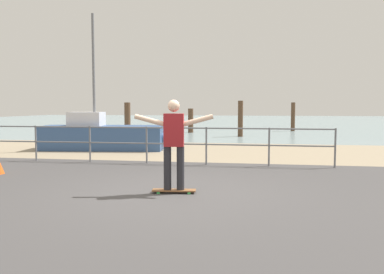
# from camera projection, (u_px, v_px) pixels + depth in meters

# --- Properties ---
(ground_plane) EXTENTS (24.00, 10.00, 0.04)m
(ground_plane) POSITION_uv_depth(u_px,v_px,m) (161.00, 207.00, 6.41)
(ground_plane) COLOR #474444
(ground_plane) RESTS_ON ground
(beach_strip) EXTENTS (24.00, 6.00, 0.04)m
(beach_strip) POSITION_uv_depth(u_px,v_px,m) (215.00, 151.00, 14.27)
(beach_strip) COLOR tan
(beach_strip) RESTS_ON ground
(sea_surface) EXTENTS (72.00, 50.00, 0.04)m
(sea_surface) POSITION_uv_depth(u_px,v_px,m) (244.00, 121.00, 41.80)
(sea_surface) COLOR #849EA3
(sea_surface) RESTS_ON ground
(railing_fence) EXTENTS (11.82, 0.05, 1.05)m
(railing_fence) POSITION_uv_depth(u_px,v_px,m) (118.00, 139.00, 11.27)
(railing_fence) COLOR slate
(railing_fence) RESTS_ON ground
(sailboat) EXTENTS (5.04, 1.92, 4.94)m
(sailboat) POSITION_uv_depth(u_px,v_px,m) (107.00, 136.00, 14.64)
(sailboat) COLOR #335184
(sailboat) RESTS_ON ground
(skateboard) EXTENTS (0.82, 0.29, 0.08)m
(skateboard) POSITION_uv_depth(u_px,v_px,m) (174.00, 190.00, 7.35)
(skateboard) COLOR brown
(skateboard) RESTS_ON ground
(skateboarder) EXTENTS (1.45, 0.26, 1.65)m
(skateboarder) POSITION_uv_depth(u_px,v_px,m) (174.00, 139.00, 7.27)
(skateboarder) COLOR #26262B
(skateboarder) RESTS_ON skateboard
(groyne_post_0) EXTENTS (0.33, 0.33, 1.81)m
(groyne_post_0) POSITION_uv_depth(u_px,v_px,m) (127.00, 119.00, 22.04)
(groyne_post_0) COLOR #513826
(groyne_post_0) RESTS_ON ground
(groyne_post_1) EXTENTS (0.32, 0.32, 1.47)m
(groyne_post_1) POSITION_uv_depth(u_px,v_px,m) (191.00, 121.00, 24.06)
(groyne_post_1) COLOR #513826
(groyne_post_1) RESTS_ON ground
(groyne_post_2) EXTENTS (0.27, 0.27, 1.90)m
(groyne_post_2) POSITION_uv_depth(u_px,v_px,m) (240.00, 119.00, 20.86)
(groyne_post_2) COLOR #513826
(groyne_post_2) RESTS_ON ground
(groyne_post_3) EXTENTS (0.26, 0.26, 1.85)m
(groyne_post_3) POSITION_uv_depth(u_px,v_px,m) (293.00, 117.00, 25.55)
(groyne_post_3) COLOR #513826
(groyne_post_3) RESTS_ON ground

